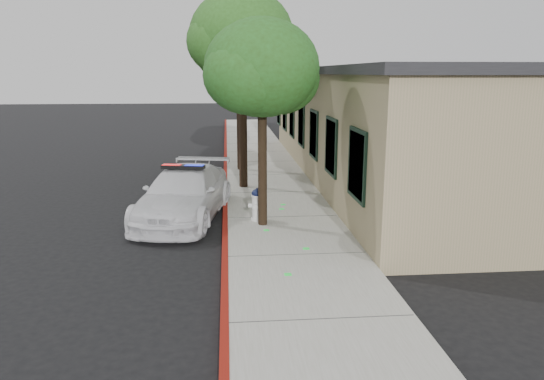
{
  "coord_description": "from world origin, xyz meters",
  "views": [
    {
      "loc": [
        0.16,
        -10.41,
        4.04
      ],
      "look_at": [
        1.22,
        1.52,
        1.26
      ],
      "focal_mm": 33.41,
      "sensor_mm": 36.0,
      "label": 1
    }
  ],
  "objects_px": {
    "clapboard_building": "(394,123)",
    "street_tree_near": "(262,73)",
    "street_tree_mid": "(242,40)",
    "street_tree_far": "(240,50)",
    "fire_hydrant": "(257,204)",
    "police_car": "(184,194)"
  },
  "relations": [
    {
      "from": "clapboard_building",
      "to": "fire_hydrant",
      "type": "height_order",
      "value": "clapboard_building"
    },
    {
      "from": "street_tree_mid",
      "to": "street_tree_far",
      "type": "bearing_deg",
      "value": 89.8
    },
    {
      "from": "clapboard_building",
      "to": "fire_hydrant",
      "type": "bearing_deg",
      "value": -132.58
    },
    {
      "from": "fire_hydrant",
      "to": "street_tree_near",
      "type": "bearing_deg",
      "value": -55.06
    },
    {
      "from": "police_car",
      "to": "fire_hydrant",
      "type": "height_order",
      "value": "police_car"
    },
    {
      "from": "street_tree_mid",
      "to": "street_tree_far",
      "type": "height_order",
      "value": "street_tree_mid"
    },
    {
      "from": "street_tree_far",
      "to": "street_tree_mid",
      "type": "bearing_deg",
      "value": -90.2
    },
    {
      "from": "police_car",
      "to": "clapboard_building",
      "type": "bearing_deg",
      "value": 45.88
    },
    {
      "from": "clapboard_building",
      "to": "street_tree_near",
      "type": "xyz_separation_m",
      "value": [
        -5.63,
        -6.67,
        1.92
      ]
    },
    {
      "from": "clapboard_building",
      "to": "street_tree_mid",
      "type": "relative_size",
      "value": 3.18
    },
    {
      "from": "clapboard_building",
      "to": "fire_hydrant",
      "type": "xyz_separation_m",
      "value": [
        -5.76,
        -6.26,
        -1.53
      ]
    },
    {
      "from": "street_tree_mid",
      "to": "police_car",
      "type": "bearing_deg",
      "value": -117.66
    },
    {
      "from": "street_tree_mid",
      "to": "clapboard_building",
      "type": "bearing_deg",
      "value": 18.68
    },
    {
      "from": "fire_hydrant",
      "to": "street_tree_near",
      "type": "distance_m",
      "value": 3.48
    },
    {
      "from": "street_tree_near",
      "to": "street_tree_mid",
      "type": "relative_size",
      "value": 0.79
    },
    {
      "from": "fire_hydrant",
      "to": "street_tree_near",
      "type": "height_order",
      "value": "street_tree_near"
    },
    {
      "from": "fire_hydrant",
      "to": "street_tree_near",
      "type": "xyz_separation_m",
      "value": [
        0.12,
        -0.4,
        3.46
      ]
    },
    {
      "from": "fire_hydrant",
      "to": "clapboard_building",
      "type": "bearing_deg",
      "value": 65.42
    },
    {
      "from": "clapboard_building",
      "to": "police_car",
      "type": "bearing_deg",
      "value": -144.99
    },
    {
      "from": "police_car",
      "to": "street_tree_near",
      "type": "height_order",
      "value": "street_tree_near"
    },
    {
      "from": "street_tree_near",
      "to": "fire_hydrant",
      "type": "bearing_deg",
      "value": 106.94
    },
    {
      "from": "street_tree_near",
      "to": "street_tree_mid",
      "type": "distance_m",
      "value": 4.78
    }
  ]
}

